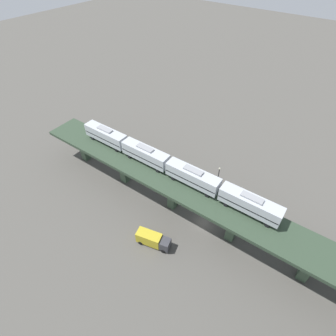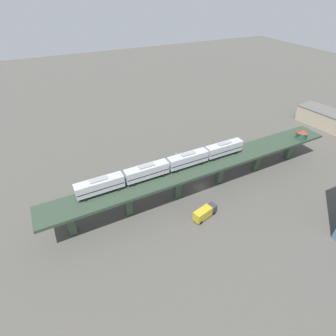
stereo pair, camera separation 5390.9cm
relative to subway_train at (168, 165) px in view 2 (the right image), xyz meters
name	(u,v)px [view 2 (the right image)]	position (x,y,z in m)	size (l,w,h in m)	color
ground_plane	(201,188)	(1.07, 10.83, -11.22)	(400.00, 400.00, 0.00)	#4C4944
elevated_viaduct	(202,168)	(1.07, 10.63, -3.80)	(11.22, 92.21, 8.68)	#2C3D2C
subway_train	(168,165)	(0.00, 0.00, 0.00)	(4.36, 49.86, 4.45)	#ADB2BA
signal_hut	(302,134)	(2.32, 48.13, -0.74)	(3.32, 3.32, 3.40)	#33604C
street_car_black	(243,154)	(-7.36, 33.57, -10.28)	(2.79, 4.70, 1.89)	black
street_car_green	(223,161)	(-6.91, 24.69, -10.28)	(2.30, 4.56, 1.89)	#1E6638
street_car_silver	(183,173)	(-6.97, 8.83, -10.28)	(2.11, 4.48, 1.89)	#B7BABF
delivery_truck	(205,213)	(12.03, 5.13, -9.46)	(4.02, 7.54, 3.20)	#333338
street_lamp	(176,160)	(-10.22, 7.81, -7.11)	(0.44, 0.44, 6.94)	black
warehouse_building	(333,121)	(-8.98, 81.81, -7.81)	(29.69, 14.03, 6.80)	tan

